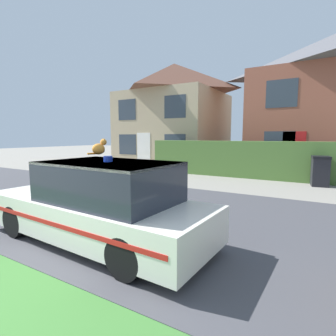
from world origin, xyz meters
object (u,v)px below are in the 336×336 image
(police_car, at_px, (100,204))
(wheelie_bin, at_px, (320,171))
(house_left, at_px, (174,113))
(cat, at_px, (100,148))
(house_right, at_px, (333,103))

(police_car, bearing_deg, wheelie_bin, -109.73)
(police_car, xyz_separation_m, wheelie_bin, (3.30, 8.09, -0.11))
(house_left, distance_m, wheelie_bin, 10.94)
(house_left, bearing_deg, wheelie_bin, -29.14)
(cat, height_order, house_left, house_left)
(cat, distance_m, house_right, 13.63)
(wheelie_bin, bearing_deg, house_left, 143.02)
(cat, height_order, wheelie_bin, cat)
(cat, bearing_deg, house_right, 5.26)
(house_right, xyz_separation_m, wheelie_bin, (-0.37, -5.03, -3.04))
(cat, bearing_deg, wheelie_bin, -1.85)
(cat, xyz_separation_m, house_left, (-5.76, 13.05, 1.86))
(house_left, xyz_separation_m, wheelie_bin, (9.21, -5.13, -2.95))
(cat, xyz_separation_m, wheelie_bin, (3.44, 7.91, -1.09))
(house_right, distance_m, wheelie_bin, 5.89)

